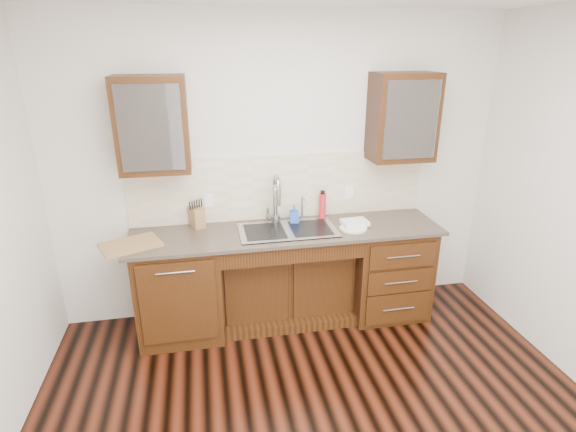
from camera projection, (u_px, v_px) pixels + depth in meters
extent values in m
cube|color=silver|center=(280.00, 170.00, 4.08)|extent=(4.00, 0.10, 2.70)
cube|color=#593014|center=(180.00, 287.00, 3.90)|extent=(0.70, 0.62, 0.88)
cube|color=#593014|center=(285.00, 281.00, 4.19)|extent=(1.20, 0.44, 0.70)
cube|color=#593014|center=(386.00, 268.00, 4.24)|extent=(0.70, 0.62, 0.88)
cube|color=#84705B|center=(287.00, 232.00, 3.90)|extent=(2.70, 0.65, 0.03)
cube|color=beige|center=(281.00, 187.00, 4.07)|extent=(2.70, 0.02, 0.59)
cube|color=#9E9EA5|center=(288.00, 240.00, 3.91)|extent=(0.84, 0.46, 0.19)
cylinder|color=#999993|center=(275.00, 201.00, 4.00)|extent=(0.04, 0.04, 0.40)
cylinder|color=#999993|center=(302.00, 207.00, 4.09)|extent=(0.02, 0.02, 0.24)
cube|color=#593014|center=(152.00, 125.00, 3.52)|extent=(0.55, 0.34, 0.75)
cube|color=#593014|center=(403.00, 117.00, 3.90)|extent=(0.55, 0.34, 0.75)
cube|color=white|center=(209.00, 201.00, 3.98)|extent=(0.08, 0.01, 0.12)
cube|color=white|center=(349.00, 192.00, 4.21)|extent=(0.08, 0.01, 0.12)
imported|color=blue|center=(294.00, 214.00, 4.02)|extent=(0.09, 0.09, 0.17)
cylinder|color=red|center=(322.00, 206.00, 4.13)|extent=(0.07, 0.07, 0.23)
cylinder|color=beige|center=(353.00, 228.00, 3.91)|extent=(0.29, 0.29, 0.01)
cube|color=white|center=(355.00, 222.00, 3.97)|extent=(0.24, 0.18, 0.04)
cube|color=brown|center=(197.00, 217.00, 3.94)|extent=(0.15, 0.19, 0.18)
cube|color=#A4743E|center=(131.00, 245.00, 3.58)|extent=(0.53, 0.46, 0.02)
imported|color=silver|center=(146.00, 132.00, 3.53)|extent=(0.12, 0.12, 0.10)
imported|color=silver|center=(164.00, 131.00, 3.55)|extent=(0.14, 0.14, 0.10)
imported|color=white|center=(385.00, 124.00, 3.89)|extent=(0.15, 0.15, 0.09)
imported|color=silver|center=(417.00, 123.00, 3.94)|extent=(0.12, 0.12, 0.10)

